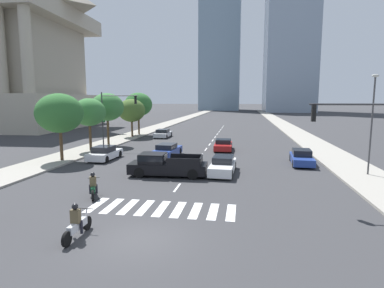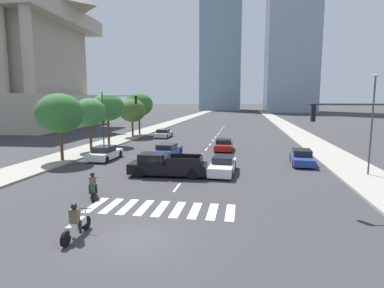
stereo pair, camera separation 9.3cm
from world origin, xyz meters
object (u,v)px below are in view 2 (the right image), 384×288
(sedan_blue_1, at_px, (302,158))
(street_tree_second, at_px, (90,112))
(street_tree_nearest, at_px, (60,113))
(street_tree_fourth, at_px, (132,111))
(motorcycle_trailing, at_px, (93,187))
(street_tree_third, at_px, (108,107))
(sedan_red_4, at_px, (224,145))
(traffic_signal_near, at_px, (365,131))
(motorcycle_lead, at_px, (76,224))
(street_tree_fifth, at_px, (139,105))
(street_lamp_east, at_px, (372,117))
(traffic_signal_far, at_px, (115,110))
(sedan_silver_3, at_px, (164,134))
(pickup_truck, at_px, (164,165))
(sedan_blue_0, at_px, (167,151))
(sedan_white_2, at_px, (223,165))
(sedan_white_5, at_px, (105,153))

(sedan_blue_1, bearing_deg, street_tree_second, -95.38)
(street_tree_nearest, relative_size, street_tree_fourth, 1.08)
(motorcycle_trailing, relative_size, street_tree_second, 0.35)
(street_tree_nearest, xyz_separation_m, street_tree_third, (0.00, 10.18, 0.30))
(sedan_blue_1, xyz_separation_m, sedan_red_4, (-7.25, 6.69, -0.02))
(sedan_red_4, bearing_deg, traffic_signal_near, 24.09)
(motorcycle_lead, height_order, street_tree_fourth, street_tree_fourth)
(motorcycle_lead, height_order, street_tree_fifth, street_tree_fifth)
(street_lamp_east, bearing_deg, street_tree_third, 155.18)
(traffic_signal_far, xyz_separation_m, street_tree_second, (-1.92, -2.33, -0.17))
(sedan_silver_3, distance_m, traffic_signal_far, 12.53)
(motorcycle_trailing, bearing_deg, street_tree_nearest, 15.79)
(sedan_red_4, bearing_deg, pickup_truck, -16.91)
(sedan_blue_1, xyz_separation_m, street_tree_fifth, (-21.41, 19.59, 4.25))
(traffic_signal_far, bearing_deg, street_tree_second, -129.54)
(traffic_signal_near, bearing_deg, sedan_blue_0, -43.14)
(sedan_blue_0, xyz_separation_m, sedan_silver_3, (-4.42, 15.59, -0.03))
(sedan_blue_1, height_order, traffic_signal_far, traffic_signal_far)
(street_tree_fifth, bearing_deg, sedan_red_4, -42.31)
(sedan_white_2, xyz_separation_m, street_tree_second, (-14.83, 7.89, 3.67))
(street_tree_second, bearing_deg, sedan_white_5, -49.99)
(sedan_white_5, bearing_deg, street_tree_nearest, 114.02)
(pickup_truck, xyz_separation_m, sedan_white_5, (-7.09, 5.24, -0.21))
(sedan_silver_3, distance_m, street_tree_fifth, 6.60)
(sedan_white_2, distance_m, sedan_silver_3, 24.17)
(traffic_signal_far, distance_m, street_tree_third, 2.99)
(street_tree_fifth, bearing_deg, sedan_white_5, -80.28)
(sedan_white_5, bearing_deg, sedan_blue_0, -63.26)
(sedan_white_2, bearing_deg, sedan_white_5, -105.60)
(motorcycle_trailing, bearing_deg, sedan_red_4, -42.62)
(sedan_red_4, xyz_separation_m, street_tree_second, (-14.16, -3.32, 3.71))
(motorcycle_lead, height_order, sedan_silver_3, motorcycle_lead)
(street_tree_second, bearing_deg, sedan_blue_1, -8.96)
(sedan_white_5, xyz_separation_m, street_tree_fifth, (-3.49, 20.36, 4.24))
(motorcycle_lead, xyz_separation_m, pickup_truck, (0.91, 10.93, 0.23))
(sedan_blue_1, distance_m, street_tree_nearest, 21.86)
(sedan_red_4, relative_size, street_tree_fifth, 0.66)
(street_tree_second, distance_m, street_tree_third, 4.62)
(motorcycle_trailing, xyz_separation_m, sedan_blue_1, (13.63, 11.71, 0.00))
(sedan_blue_0, relative_size, sedan_white_2, 1.00)
(sedan_blue_1, height_order, sedan_silver_3, sedan_blue_1)
(pickup_truck, relative_size, sedan_white_2, 1.20)
(sedan_white_5, relative_size, street_tree_nearest, 0.71)
(motorcycle_lead, distance_m, street_tree_second, 22.81)
(motorcycle_lead, height_order, traffic_signal_near, traffic_signal_near)
(sedan_white_5, bearing_deg, street_tree_fourth, 13.29)
(sedan_silver_3, bearing_deg, traffic_signal_near, -148.19)
(traffic_signal_near, relative_size, street_tree_nearest, 0.93)
(sedan_blue_1, bearing_deg, sedan_red_4, -129.14)
(sedan_silver_3, xyz_separation_m, sedan_white_5, (-1.01, -18.11, 0.03))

